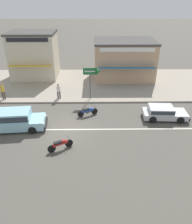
# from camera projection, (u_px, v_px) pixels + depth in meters

# --- Properties ---
(ground_plane) EXTENTS (160.00, 160.00, 0.00)m
(ground_plane) POSITION_uv_depth(u_px,v_px,m) (64.00, 130.00, 17.22)
(ground_plane) COLOR #544F47
(lane_centre_stripe) EXTENTS (50.40, 0.14, 0.01)m
(lane_centre_stripe) POSITION_uv_depth(u_px,v_px,m) (64.00, 130.00, 17.22)
(lane_centre_stripe) COLOR silver
(lane_centre_stripe) RESTS_ON ground
(kerb_strip) EXTENTS (68.00, 10.00, 0.15)m
(kerb_strip) POSITION_uv_depth(u_px,v_px,m) (74.00, 84.00, 25.60)
(kerb_strip) COLOR #9E9384
(kerb_strip) RESTS_ON ground
(minivan_pale_blue_0) EXTENTS (4.90, 2.17, 1.56)m
(minivan_pale_blue_0) POSITION_uv_depth(u_px,v_px,m) (12.00, 119.00, 16.94)
(minivan_pale_blue_0) COLOR #93C6D6
(minivan_pale_blue_0) RESTS_ON ground
(hatchback_silver_2) EXTENTS (3.81, 1.90, 1.10)m
(hatchback_silver_2) POSITION_uv_depth(u_px,v_px,m) (163.00, 112.00, 18.48)
(hatchback_silver_2) COLOR #B7BABF
(hatchback_silver_2) RESTS_ON ground
(motorcycle_0) EXTENTS (1.65, 1.01, 0.80)m
(motorcycle_0) POSITION_uv_depth(u_px,v_px,m) (61.00, 144.00, 14.88)
(motorcycle_0) COLOR black
(motorcycle_0) RESTS_ON ground
(motorcycle_2) EXTENTS (1.75, 0.89, 0.80)m
(motorcycle_2) POSITION_uv_depth(u_px,v_px,m) (88.00, 111.00, 18.99)
(motorcycle_2) COLOR black
(motorcycle_2) RESTS_ON ground
(arrow_signboard) EXTENTS (1.65, 0.72, 3.20)m
(arrow_signboard) POSITION_uv_depth(u_px,v_px,m) (96.00, 73.00, 20.53)
(arrow_signboard) COLOR #4C4C51
(arrow_signboard) RESTS_ON kerb_strip
(pedestrian_near_clock) EXTENTS (0.34, 0.34, 1.63)m
(pedestrian_near_clock) POSITION_uv_depth(u_px,v_px,m) (3.00, 90.00, 21.30)
(pedestrian_near_clock) COLOR #4C4238
(pedestrian_near_clock) RESTS_ON kerb_strip
(pedestrian_mid_kerb) EXTENTS (0.34, 0.34, 1.54)m
(pedestrian_mid_kerb) POSITION_uv_depth(u_px,v_px,m) (58.00, 90.00, 21.51)
(pedestrian_mid_kerb) COLOR #333338
(pedestrian_mid_kerb) RESTS_ON kerb_strip
(shopfront_corner_warung) EXTENTS (5.42, 5.01, 5.38)m
(shopfront_corner_warung) POSITION_uv_depth(u_px,v_px,m) (34.00, 55.00, 26.33)
(shopfront_corner_warung) COLOR beige
(shopfront_corner_warung) RESTS_ON kerb_strip
(shopfront_mid_block) EXTENTS (7.11, 5.93, 4.50)m
(shopfront_mid_block) POSITION_uv_depth(u_px,v_px,m) (124.00, 59.00, 26.31)
(shopfront_mid_block) COLOR tan
(shopfront_mid_block) RESTS_ON kerb_strip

